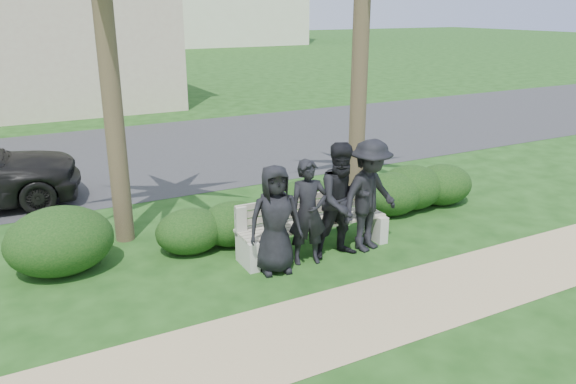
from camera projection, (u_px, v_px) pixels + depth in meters
name	position (u px, v px, depth m)	size (l,w,h in m)	color
ground	(291.00, 264.00, 8.83)	(160.00, 160.00, 0.00)	#173C11
footpath	(356.00, 317.00, 7.33)	(30.00, 1.60, 0.01)	tan
asphalt_street	(154.00, 153.00, 15.53)	(160.00, 8.00, 0.01)	#2D2D30
stucco_bldg_right	(55.00, 12.00, 22.31)	(8.40, 8.40, 7.30)	beige
park_bench	(313.00, 228.00, 9.21)	(2.57, 0.63, 0.90)	#A59D8B
man_a	(275.00, 220.00, 8.36)	(0.82, 0.53, 1.68)	black
man_b	(308.00, 212.00, 8.65)	(0.61, 0.40, 1.68)	black
man_c	(343.00, 201.00, 8.87)	(0.91, 0.71, 1.88)	black
man_d	(370.00, 196.00, 9.10)	(1.21, 0.69, 1.87)	black
hedge_a	(59.00, 239.00, 8.46)	(1.60, 1.32, 1.04)	black
hedge_b	(190.00, 230.00, 9.21)	(1.14, 0.94, 0.75)	black
hedge_c	(233.00, 222.00, 9.52)	(1.15, 0.95, 0.75)	black
hedge_d	(306.00, 201.00, 10.36)	(1.33, 1.10, 0.87)	black
hedge_e	(391.00, 193.00, 10.90)	(1.28, 1.06, 0.83)	black
hedge_f	(411.00, 186.00, 11.20)	(1.37, 1.13, 0.89)	black
hedge_extra	(442.00, 183.00, 11.48)	(1.28, 1.06, 0.83)	black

